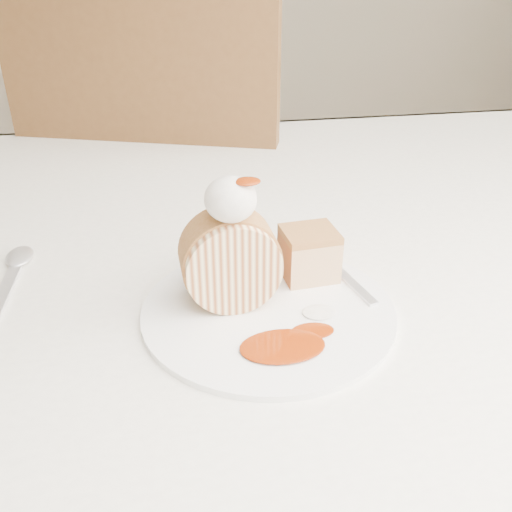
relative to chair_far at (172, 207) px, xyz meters
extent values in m
cube|color=white|center=(0.04, -0.49, 0.16)|extent=(1.40, 0.90, 0.04)
cube|color=white|center=(0.04, -0.04, 0.04)|extent=(1.40, 0.01, 0.28)
cylinder|color=brown|center=(0.66, -0.12, -0.21)|extent=(0.06, 0.06, 0.71)
cube|color=brown|center=(0.03, 0.09, -0.09)|extent=(0.59, 0.59, 0.04)
cube|color=brown|center=(-0.04, -0.11, 0.18)|extent=(0.46, 0.19, 0.49)
cylinder|color=brown|center=(0.28, 0.22, -0.34)|extent=(0.04, 0.04, 0.46)
cylinder|color=brown|center=(-0.10, 0.34, -0.34)|extent=(0.04, 0.04, 0.46)
cylinder|color=brown|center=(0.16, -0.16, -0.34)|extent=(0.04, 0.04, 0.46)
cylinder|color=brown|center=(-0.22, -0.04, -0.34)|extent=(0.04, 0.04, 0.46)
cylinder|color=white|center=(0.08, -0.67, 0.19)|extent=(0.26, 0.26, 0.01)
cylinder|color=#FEEBB1|center=(0.04, -0.65, 0.23)|extent=(0.09, 0.05, 0.09)
cube|color=#A76E3F|center=(0.13, -0.62, 0.21)|extent=(0.06, 0.05, 0.04)
ellipsoid|color=white|center=(0.04, -0.66, 0.30)|extent=(0.05, 0.05, 0.04)
ellipsoid|color=maroon|center=(0.06, -0.66, 0.32)|extent=(0.02, 0.02, 0.01)
cube|color=silver|center=(0.16, -0.63, 0.19)|extent=(0.05, 0.14, 0.00)
camera|label=1|loc=(-0.01, -1.10, 0.50)|focal=40.00mm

